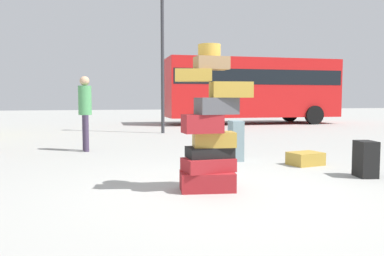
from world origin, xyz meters
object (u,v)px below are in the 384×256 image
at_px(suitcase_slate_right_side, 207,158).
at_px(person_tourist_with_camera, 85,107).
at_px(parked_bus, 251,87).
at_px(suitcase_tan_left_side, 305,159).
at_px(lamp_post, 162,29).
at_px(suitcase_black_white_trunk, 366,159).
at_px(suitcase_tower, 211,133).
at_px(suitcase_slate_upright_blue, 236,141).

bearing_deg(suitcase_slate_right_side, person_tourist_with_camera, 126.79).
xyz_separation_m(person_tourist_with_camera, parked_bus, (7.79, 8.48, 0.79)).
relative_size(suitcase_slate_right_side, suitcase_tan_left_side, 0.89).
bearing_deg(suitcase_tan_left_side, parked_bus, 61.07).
bearing_deg(person_tourist_with_camera, lamp_post, 140.60).
distance_m(suitcase_black_white_trunk, parked_bus, 13.25).
height_order(suitcase_tower, suitcase_black_white_trunk, suitcase_tower).
bearing_deg(suitcase_black_white_trunk, lamp_post, 111.41).
bearing_deg(suitcase_slate_right_side, suitcase_tower, -110.07).
bearing_deg(person_tourist_with_camera, suitcase_slate_upright_blue, 45.12).
bearing_deg(suitcase_slate_upright_blue, person_tourist_with_camera, 148.31).
distance_m(suitcase_black_white_trunk, suitcase_slate_upright_blue, 2.45).
bearing_deg(person_tourist_with_camera, suitcase_slate_right_side, 33.44).
distance_m(suitcase_tower, suitcase_slate_upright_blue, 2.62).
distance_m(suitcase_tower, suitcase_slate_right_side, 2.13).
relative_size(suitcase_tower, suitcase_black_white_trunk, 3.40).
xyz_separation_m(suitcase_slate_right_side, lamp_post, (0.39, 6.75, 3.57)).
distance_m(suitcase_slate_right_side, person_tourist_with_camera, 3.45).
relative_size(parked_bus, lamp_post, 1.53).
distance_m(suitcase_tan_left_side, lamp_post, 8.19).
relative_size(suitcase_tan_left_side, lamp_post, 0.10).
distance_m(suitcase_tower, parked_bus, 14.34).
distance_m(suitcase_slate_right_side, suitcase_slate_upright_blue, 0.82).
distance_m(suitcase_slate_right_side, suitcase_tan_left_side, 1.82).
bearing_deg(suitcase_black_white_trunk, suitcase_slate_right_side, 150.46).
bearing_deg(suitcase_slate_upright_blue, suitcase_black_white_trunk, -51.02).
relative_size(suitcase_tower, suitcase_slate_right_side, 3.72).
relative_size(suitcase_tower, suitcase_slate_upright_blue, 2.44).
relative_size(suitcase_black_white_trunk, person_tourist_with_camera, 0.32).
relative_size(suitcase_slate_upright_blue, lamp_post, 0.14).
distance_m(suitcase_black_white_trunk, person_tourist_with_camera, 6.03).
bearing_deg(suitcase_tower, parked_bus, 64.63).
relative_size(suitcase_slate_upright_blue, parked_bus, 0.09).
distance_m(suitcase_slate_right_side, suitcase_black_white_trunk, 2.69).
bearing_deg(suitcase_tower, suitcase_slate_right_side, 74.69).
height_order(suitcase_slate_right_side, suitcase_slate_upright_blue, suitcase_slate_upright_blue).
bearing_deg(suitcase_black_white_trunk, person_tourist_with_camera, 145.66).
relative_size(suitcase_tan_left_side, person_tourist_with_camera, 0.33).
height_order(suitcase_slate_upright_blue, lamp_post, lamp_post).
height_order(suitcase_slate_right_side, suitcase_tan_left_side, suitcase_tan_left_side).
bearing_deg(suitcase_tower, suitcase_black_white_trunk, 5.31).
bearing_deg(suitcase_tower, suitcase_slate_upright_blue, 61.57).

